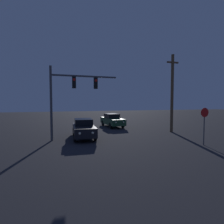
{
  "coord_description": "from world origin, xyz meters",
  "views": [
    {
      "loc": [
        -4.39,
        2.73,
        2.91
      ],
      "look_at": [
        0.0,
        16.79,
        2.09
      ],
      "focal_mm": 28.0,
      "sensor_mm": 36.0,
      "label": 1
    }
  ],
  "objects_px": {
    "car_near": "(84,128)",
    "traffic_signal_mast": "(70,91)",
    "stop_sign": "(204,120)",
    "car_far": "(112,120)",
    "utility_pole": "(172,92)"
  },
  "relations": [
    {
      "from": "stop_sign",
      "to": "utility_pole",
      "type": "bearing_deg",
      "value": 76.95
    },
    {
      "from": "car_near",
      "to": "car_far",
      "type": "xyz_separation_m",
      "value": [
        4.2,
        5.49,
        0.0
      ]
    },
    {
      "from": "car_near",
      "to": "stop_sign",
      "type": "distance_m",
      "value": 8.99
    },
    {
      "from": "stop_sign",
      "to": "utility_pole",
      "type": "xyz_separation_m",
      "value": [
        1.2,
        5.18,
        2.14
      ]
    },
    {
      "from": "car_far",
      "to": "traffic_signal_mast",
      "type": "bearing_deg",
      "value": 44.46
    },
    {
      "from": "car_near",
      "to": "traffic_signal_mast",
      "type": "xyz_separation_m",
      "value": [
        -1.07,
        -0.37,
        3.01
      ]
    },
    {
      "from": "car_near",
      "to": "stop_sign",
      "type": "height_order",
      "value": "stop_sign"
    },
    {
      "from": "stop_sign",
      "to": "car_far",
      "type": "bearing_deg",
      "value": 107.35
    },
    {
      "from": "car_near",
      "to": "traffic_signal_mast",
      "type": "distance_m",
      "value": 3.22
    },
    {
      "from": "car_near",
      "to": "utility_pole",
      "type": "relative_size",
      "value": 0.6
    },
    {
      "from": "car_far",
      "to": "utility_pole",
      "type": "xyz_separation_m",
      "value": [
        4.46,
        -5.24,
        3.08
      ]
    },
    {
      "from": "traffic_signal_mast",
      "to": "utility_pole",
      "type": "height_order",
      "value": "utility_pole"
    },
    {
      "from": "car_near",
      "to": "stop_sign",
      "type": "relative_size",
      "value": 1.78
    },
    {
      "from": "car_near",
      "to": "car_far",
      "type": "relative_size",
      "value": 1.0
    },
    {
      "from": "utility_pole",
      "to": "car_far",
      "type": "bearing_deg",
      "value": 130.35
    }
  ]
}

